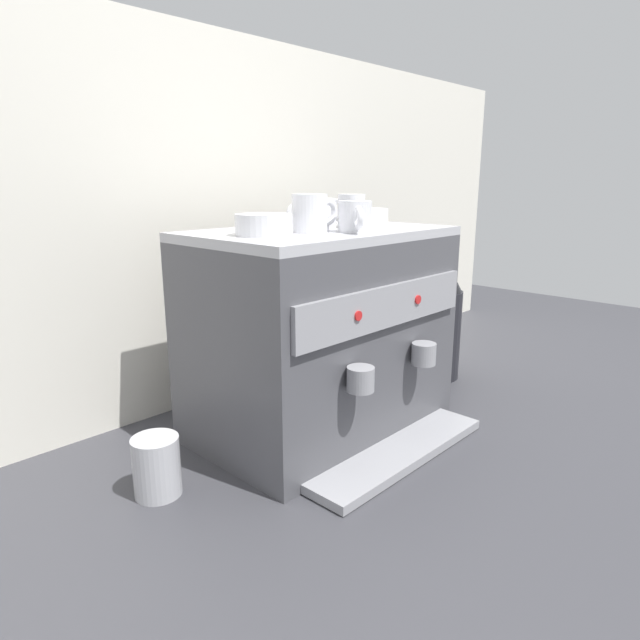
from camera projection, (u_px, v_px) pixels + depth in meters
ground_plane at (320, 425)px, 1.37m from camera, size 4.00×4.00×0.00m
tiled_backsplash_wall at (223, 222)px, 1.50m from camera, size 2.80×0.03×0.97m
espresso_machine at (321, 333)px, 1.31m from camera, size 0.60×0.49×0.49m
ceramic_cup_0 at (317, 213)px, 1.26m from camera, size 0.11×0.08×0.07m
ceramic_cup_1 at (354, 217)px, 1.17m from camera, size 0.09×0.10×0.07m
ceramic_cup_2 at (350, 211)px, 1.29m from camera, size 0.06×0.10×0.08m
ceramic_cup_3 at (311, 213)px, 1.17m from camera, size 0.12×0.08×0.08m
ceramic_cup_4 at (315, 211)px, 1.40m from camera, size 0.09×0.06×0.06m
ceramic_bowl_0 at (264, 225)px, 1.11m from camera, size 0.12×0.12×0.04m
ceramic_bowl_1 at (366, 217)px, 1.40m from camera, size 0.11×0.11×0.04m
coffee_grinder at (436, 314)px, 1.67m from camera, size 0.16×0.16×0.41m
milk_pitcher at (157, 466)px, 1.06m from camera, size 0.09×0.09×0.12m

